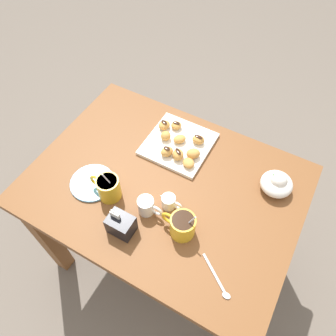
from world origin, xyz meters
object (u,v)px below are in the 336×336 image
at_px(coffee_mug_mustard_right, 108,187).
at_px(beignet_8, 193,154).
at_px(beignet_7, 188,163).
at_px(dining_table, 165,201).
at_px(chocolate_sauce_pitcher, 169,201).
at_px(cream_pitcher_white, 147,206).
at_px(beignet_6, 176,126).
at_px(saucer_sky_left, 92,183).
at_px(beignet_4, 198,140).
at_px(coffee_mug_mustard_left, 182,225).
at_px(beignet_1, 180,139).
at_px(ice_cream_bowl, 277,183).
at_px(beignet_3, 167,152).
at_px(sugar_caddy, 121,225).
at_px(pastry_plate_square, 178,144).
at_px(beignet_5, 178,155).
at_px(beignet_2, 164,125).
at_px(beignet_0, 166,136).

height_order(coffee_mug_mustard_right, beignet_8, coffee_mug_mustard_right).
xyz_separation_m(beignet_7, beignet_8, (0.00, -0.05, 0.01)).
xyz_separation_m(dining_table, coffee_mug_mustard_right, (0.16, 0.15, 0.19)).
bearing_deg(chocolate_sauce_pitcher, beignet_7, -84.95).
bearing_deg(cream_pitcher_white, beignet_6, -76.40).
bearing_deg(saucer_sky_left, chocolate_sauce_pitcher, -169.06).
distance_m(coffee_mug_mustard_right, beignet_4, 0.43).
xyz_separation_m(dining_table, coffee_mug_mustard_left, (-0.15, 0.15, 0.19)).
bearing_deg(beignet_1, cream_pitcher_white, 98.13).
height_order(ice_cream_bowl, beignet_3, ice_cream_bowl).
xyz_separation_m(beignet_4, beignet_8, (-0.01, 0.08, 0.00)).
xyz_separation_m(dining_table, sugar_caddy, (0.04, 0.24, 0.18)).
bearing_deg(pastry_plate_square, beignet_3, 81.69).
bearing_deg(pastry_plate_square, saucer_sky_left, 58.84).
xyz_separation_m(cream_pitcher_white, beignet_7, (-0.04, -0.25, -0.01)).
height_order(coffee_mug_mustard_right, sugar_caddy, coffee_mug_mustard_right).
bearing_deg(dining_table, beignet_3, -64.95).
height_order(dining_table, saucer_sky_left, saucer_sky_left).
bearing_deg(beignet_3, beignet_5, -169.60).
relative_size(cream_pitcher_white, beignet_8, 1.88).
distance_m(chocolate_sauce_pitcher, beignet_1, 0.30).
bearing_deg(coffee_mug_mustard_left, beignet_6, -59.42).
distance_m(ice_cream_bowl, beignet_3, 0.44).
distance_m(dining_table, pastry_plate_square, 0.25).
relative_size(beignet_3, beignet_4, 1.03).
bearing_deg(beignet_2, beignet_1, 158.85).
distance_m(cream_pitcher_white, beignet_0, 0.34).
xyz_separation_m(coffee_mug_mustard_right, beignet_0, (-0.05, -0.34, -0.02)).
bearing_deg(beignet_7, beignet_2, -34.89).
distance_m(ice_cream_bowl, beignet_8, 0.34).
height_order(sugar_caddy, beignet_6, sugar_caddy).
distance_m(beignet_3, beignet_8, 0.11).
distance_m(coffee_mug_mustard_left, beignet_7, 0.28).
distance_m(dining_table, beignet_8, 0.24).
xyz_separation_m(cream_pitcher_white, beignet_0, (0.11, -0.33, -0.00)).
distance_m(coffee_mug_mustard_right, saucer_sky_left, 0.10).
distance_m(chocolate_sauce_pitcher, beignet_6, 0.38).
bearing_deg(beignet_0, beignet_8, 168.78).
relative_size(beignet_0, beignet_4, 0.84).
distance_m(dining_table, beignet_2, 0.33).
bearing_deg(ice_cream_bowl, beignet_7, 12.14).
distance_m(saucer_sky_left, beignet_6, 0.43).
xyz_separation_m(ice_cream_bowl, beignet_4, (0.35, -0.05, -0.01)).
height_order(pastry_plate_square, chocolate_sauce_pitcher, chocolate_sauce_pitcher).
distance_m(pastry_plate_square, cream_pitcher_white, 0.34).
distance_m(chocolate_sauce_pitcher, beignet_7, 0.19).
relative_size(dining_table, beignet_3, 19.84).
xyz_separation_m(coffee_mug_mustard_right, beignet_8, (-0.20, -0.31, -0.02)).
xyz_separation_m(pastry_plate_square, chocolate_sauce_pitcher, (-0.11, 0.27, 0.02)).
xyz_separation_m(dining_table, beignet_1, (0.04, -0.21, 0.17)).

